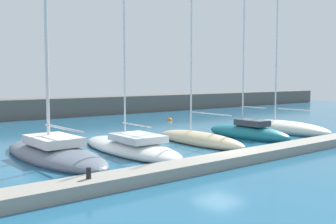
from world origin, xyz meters
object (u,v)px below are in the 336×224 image
(sailboat_teal_fifth, at_px, (248,132))
(dock_bollard, at_px, (89,173))
(sailboat_white_third, at_px, (130,147))
(sailboat_slate_second, at_px, (53,152))
(mooring_buoy_orange, at_px, (170,121))
(sailboat_sand_fourth, at_px, (199,140))
(sailboat_ivory_sixth, at_px, (284,127))

(sailboat_teal_fifth, relative_size, dock_bollard, 38.24)
(sailboat_white_third, bearing_deg, sailboat_slate_second, 79.78)
(sailboat_white_third, relative_size, mooring_buoy_orange, 33.81)
(sailboat_sand_fourth, relative_size, sailboat_teal_fifth, 0.78)
(dock_bollard, bearing_deg, sailboat_ivory_sixth, 15.23)
(sailboat_teal_fifth, relative_size, sailboat_ivory_sixth, 0.92)
(sailboat_teal_fifth, xyz_separation_m, mooring_buoy_orange, (3.35, 13.25, -0.43))
(sailboat_slate_second, distance_m, sailboat_ivory_sixth, 19.35)
(sailboat_slate_second, xyz_separation_m, mooring_buoy_orange, (17.92, 11.64, -0.34))
(sailboat_sand_fourth, xyz_separation_m, dock_bollard, (-11.46, -5.88, 0.48))
(sailboat_teal_fifth, relative_size, mooring_buoy_orange, 29.45)
(sailboat_white_third, distance_m, sailboat_sand_fourth, 5.36)
(sailboat_ivory_sixth, xyz_separation_m, dock_bollard, (-20.97, -5.71, 0.35))
(sailboat_white_third, height_order, mooring_buoy_orange, sailboat_white_third)
(sailboat_teal_fifth, xyz_separation_m, sailboat_ivory_sixth, (4.72, 0.10, -0.04))
(sailboat_ivory_sixth, bearing_deg, dock_bollard, 108.98)
(sailboat_white_third, bearing_deg, mooring_buoy_orange, -44.27)
(sailboat_sand_fourth, bearing_deg, sailboat_slate_second, 83.73)
(mooring_buoy_orange, bearing_deg, sailboat_sand_fourth, -122.09)
(sailboat_slate_second, height_order, dock_bollard, sailboat_slate_second)
(sailboat_ivory_sixth, bearing_deg, sailboat_sand_fourth, 92.74)
(sailboat_white_third, bearing_deg, sailboat_ivory_sixth, -89.37)
(sailboat_sand_fourth, relative_size, mooring_buoy_orange, 22.87)
(sailboat_ivory_sixth, distance_m, dock_bollard, 21.73)
(mooring_buoy_orange, xyz_separation_m, dock_bollard, (-19.60, -18.87, 0.74))
(sailboat_white_third, distance_m, mooring_buoy_orange, 18.50)
(sailboat_slate_second, bearing_deg, dock_bollard, 166.33)
(sailboat_sand_fourth, relative_size, dock_bollard, 29.70)
(sailboat_slate_second, distance_m, sailboat_teal_fifth, 14.66)
(mooring_buoy_orange, distance_m, dock_bollard, 27.22)
(sailboat_teal_fifth, bearing_deg, sailboat_white_third, 87.03)
(sailboat_white_third, distance_m, sailboat_ivory_sixth, 14.87)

